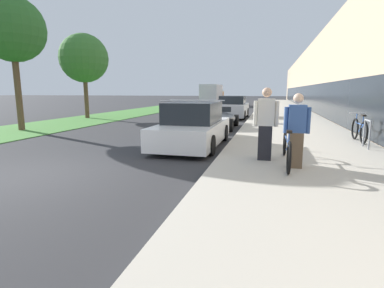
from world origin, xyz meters
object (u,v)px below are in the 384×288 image
bike_rack_hoop (367,131)px  tandem_bicycle (287,148)px  moving_truck (212,95)px  person_rider (296,131)px  vintage_roadster_curbside (218,119)px  parked_sedan_far (233,108)px  cruiser_bike_nearest (359,130)px  street_tree_far (84,58)px  parked_sedan_curbside (193,127)px  street_tree_near (12,30)px  person_bystander (266,124)px

bike_rack_hoop → tandem_bicycle: bearing=-132.1°
moving_truck → person_rider: bearing=-76.1°
person_rider → vintage_roadster_curbside: 8.45m
person_rider → parked_sedan_far: person_rider is taller
vintage_roadster_curbside → parked_sedan_far: bearing=90.0°
bike_rack_hoop → vintage_roadster_curbside: vintage_roadster_curbside is taller
cruiser_bike_nearest → vintage_roadster_curbside: size_ratio=0.43×
moving_truck → street_tree_far: (-4.70, -20.74, 2.61)m
tandem_bicycle → cruiser_bike_nearest: cruiser_bike_nearest is taller
parked_sedan_curbside → cruiser_bike_nearest: bearing=14.7°
bike_rack_hoop → street_tree_near: (-14.07, 1.69, 3.85)m
person_rider → vintage_roadster_curbside: (-3.07, 7.86, -0.52)m
cruiser_bike_nearest → tandem_bicycle: bearing=-123.1°
vintage_roadster_curbside → street_tree_far: street_tree_far is taller
bike_rack_hoop → parked_sedan_curbside: 5.27m
parked_sedan_far → street_tree_near: bearing=-133.1°
tandem_bicycle → moving_truck: bearing=103.8°
tandem_bicycle → street_tree_far: bearing=139.0°
person_rider → street_tree_far: 17.09m
tandem_bicycle → person_bystander: size_ratio=1.45×
cruiser_bike_nearest → parked_sedan_far: bearing=118.7°
person_rider → moving_truck: 32.85m
moving_truck → parked_sedan_curbside: bearing=-80.5°
parked_sedan_curbside → parked_sedan_far: size_ratio=1.00×
cruiser_bike_nearest → street_tree_near: street_tree_near is taller
tandem_bicycle → parked_sedan_far: size_ratio=0.58×
moving_truck → street_tree_far: 21.43m
person_bystander → vintage_roadster_curbside: (-2.41, 7.23, -0.58)m
parked_sedan_curbside → street_tree_near: (-8.81, 1.92, 3.85)m
person_bystander → street_tree_far: (-11.95, 10.52, 2.91)m
cruiser_bike_nearest → parked_sedan_far: 11.27m
person_bystander → parked_sedan_curbside: bearing=137.9°
tandem_bicycle → parked_sedan_curbside: size_ratio=0.58×
tandem_bicycle → moving_truck: size_ratio=0.40×
person_bystander → street_tree_near: (-11.17, 4.05, 3.48)m
tandem_bicycle → bike_rack_hoop: 3.59m
person_rider → bike_rack_hoop: person_rider is taller
tandem_bicycle → parked_sedan_curbside: bearing=139.6°
parked_sedan_curbside → parked_sedan_far: 11.29m
person_bystander → moving_truck: size_ratio=0.28×
person_rider → vintage_roadster_curbside: person_rider is taller
bike_rack_hoop → street_tree_near: size_ratio=0.14×
bike_rack_hoop → street_tree_far: bearing=151.2°
cruiser_bike_nearest → street_tree_far: size_ratio=0.32×
parked_sedan_far → person_bystander: bearing=-79.8°
person_rider → moving_truck: bearing=103.9°
person_bystander → cruiser_bike_nearest: 4.67m
person_rider → parked_sedan_curbside: (-3.02, 2.76, -0.31)m
person_rider → parked_sedan_far: (-3.08, 14.05, -0.28)m
bike_rack_hoop → parked_sedan_far: parked_sedan_far is taller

